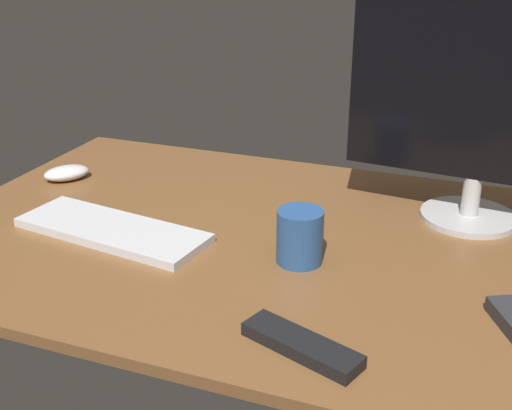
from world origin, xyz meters
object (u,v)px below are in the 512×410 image
at_px(keyboard, 112,230).
at_px(coffee_mug, 300,236).
at_px(computer_mouse, 67,173).
at_px(monitor, 484,103).
at_px(tv_remote, 302,345).

distance_m(keyboard, coffee_mug, 0.37).
bearing_deg(coffee_mug, keyboard, -176.57).
relative_size(keyboard, computer_mouse, 3.71).
xyz_separation_m(computer_mouse, coffee_mug, (0.62, -0.19, 0.03)).
distance_m(monitor, coffee_mug, 0.43).
bearing_deg(tv_remote, coffee_mug, 127.60).
bearing_deg(computer_mouse, tv_remote, -82.25).
xyz_separation_m(keyboard, computer_mouse, (-0.25, 0.21, 0.01)).
bearing_deg(computer_mouse, keyboard, -89.97).
distance_m(monitor, keyboard, 0.73).
bearing_deg(monitor, computer_mouse, -168.05).
height_order(computer_mouse, tv_remote, computer_mouse).
bearing_deg(monitor, tv_remote, -103.26).
bearing_deg(coffee_mug, monitor, 47.49).
height_order(keyboard, computer_mouse, computer_mouse).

